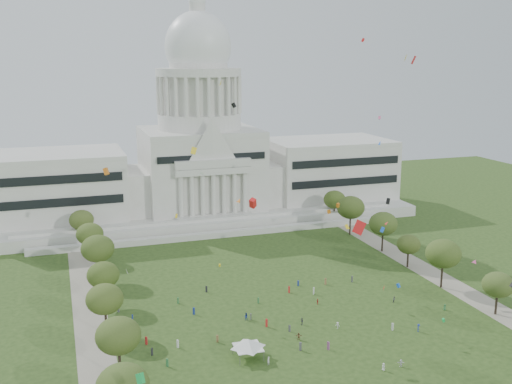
% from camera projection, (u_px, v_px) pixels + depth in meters
% --- Properties ---
extents(ground, '(400.00, 400.00, 0.00)m').
position_uv_depth(ground, '(320.00, 339.00, 133.78)').
color(ground, '#294218').
rests_on(ground, ground).
extents(capitol, '(160.00, 64.50, 91.30)m').
position_uv_depth(capitol, '(201.00, 160.00, 233.97)').
color(capitol, beige).
rests_on(capitol, ground).
extents(path_left, '(8.00, 160.00, 0.04)m').
position_uv_depth(path_left, '(90.00, 314.00, 146.72)').
color(path_left, gray).
rests_on(path_left, ground).
extents(path_right, '(8.00, 160.00, 0.04)m').
position_uv_depth(path_right, '(426.00, 271.00, 176.35)').
color(path_right, gray).
rests_on(path_right, ground).
extents(row_tree_l_1, '(8.86, 8.86, 12.59)m').
position_uv_depth(row_tree_l_1, '(118.00, 336.00, 115.46)').
color(row_tree_l_1, black).
rests_on(row_tree_l_1, ground).
extents(row_tree_r_1, '(7.58, 7.58, 10.78)m').
position_uv_depth(row_tree_r_1, '(498.00, 285.00, 144.74)').
color(row_tree_r_1, black).
rests_on(row_tree_r_1, ground).
extents(row_tree_l_2, '(8.42, 8.42, 11.97)m').
position_uv_depth(row_tree_l_2, '(105.00, 299.00, 134.01)').
color(row_tree_l_2, black).
rests_on(row_tree_l_2, ground).
extents(row_tree_r_2, '(9.55, 9.55, 13.58)m').
position_uv_depth(row_tree_r_2, '(443.00, 254.00, 161.42)').
color(row_tree_r_2, black).
rests_on(row_tree_r_2, ground).
extents(row_tree_l_3, '(8.12, 8.12, 11.55)m').
position_uv_depth(row_tree_l_3, '(103.00, 275.00, 149.75)').
color(row_tree_l_3, black).
rests_on(row_tree_l_3, ground).
extents(row_tree_r_3, '(7.01, 7.01, 9.98)m').
position_uv_depth(row_tree_r_3, '(409.00, 244.00, 177.83)').
color(row_tree_r_3, black).
rests_on(row_tree_r_3, ground).
extents(row_tree_l_4, '(9.29, 9.29, 13.21)m').
position_uv_depth(row_tree_l_4, '(98.00, 249.00, 166.61)').
color(row_tree_l_4, black).
rests_on(row_tree_l_4, ground).
extents(row_tree_r_4, '(9.19, 9.19, 13.06)m').
position_uv_depth(row_tree_r_4, '(383.00, 224.00, 191.85)').
color(row_tree_r_4, black).
rests_on(row_tree_r_4, ground).
extents(row_tree_l_5, '(8.33, 8.33, 11.85)m').
position_uv_depth(row_tree_l_5, '(90.00, 234.00, 183.67)').
color(row_tree_l_5, black).
rests_on(row_tree_l_5, ground).
extents(row_tree_r_5, '(9.82, 9.82, 13.96)m').
position_uv_depth(row_tree_r_5, '(351.00, 207.00, 209.96)').
color(row_tree_r_5, black).
rests_on(row_tree_r_5, ground).
extents(row_tree_l_6, '(8.19, 8.19, 11.64)m').
position_uv_depth(row_tree_l_6, '(81.00, 220.00, 199.97)').
color(row_tree_l_6, black).
rests_on(row_tree_l_6, ground).
extents(row_tree_r_6, '(8.42, 8.42, 11.97)m').
position_uv_depth(row_tree_r_6, '(335.00, 200.00, 227.64)').
color(row_tree_r_6, black).
rests_on(row_tree_r_6, ground).
extents(event_tent, '(8.04, 8.04, 4.34)m').
position_uv_depth(event_tent, '(248.00, 343.00, 124.46)').
color(event_tent, '#4C4C4C').
rests_on(event_tent, ground).
extents(person_0, '(0.91, 0.78, 1.58)m').
position_uv_depth(person_0, '(445.00, 307.00, 148.60)').
color(person_0, '#33723F').
rests_on(person_0, ground).
extents(person_2, '(0.93, 0.87, 1.63)m').
position_uv_depth(person_2, '(394.00, 299.00, 153.30)').
color(person_2, '#4C4C51').
rests_on(person_2, ground).
extents(person_3, '(1.09, 1.14, 1.61)m').
position_uv_depth(person_3, '(338.00, 325.00, 138.52)').
color(person_3, silver).
rests_on(person_3, ground).
extents(person_4, '(0.68, 1.11, 1.81)m').
position_uv_depth(person_4, '(302.00, 321.00, 140.51)').
color(person_4, '#4C4C51').
rests_on(person_4, ground).
extents(person_5, '(1.65, 1.15, 1.66)m').
position_uv_depth(person_5, '(299.00, 336.00, 133.03)').
color(person_5, olive).
rests_on(person_5, ground).
extents(person_6, '(0.79, 0.94, 1.64)m').
position_uv_depth(person_6, '(383.00, 367.00, 119.92)').
color(person_6, silver).
rests_on(person_6, ground).
extents(person_7, '(0.82, 0.78, 1.82)m').
position_uv_depth(person_7, '(268.00, 361.00, 122.11)').
color(person_7, silver).
rests_on(person_7, ground).
extents(person_8, '(1.04, 0.83, 1.86)m').
position_uv_depth(person_8, '(246.00, 316.00, 143.00)').
color(person_8, navy).
rests_on(person_8, ground).
extents(person_9, '(1.17, 1.35, 1.87)m').
position_uv_depth(person_9, '(418.00, 328.00, 136.96)').
color(person_9, navy).
rests_on(person_9, ground).
extents(person_10, '(0.50, 0.88, 1.48)m').
position_uv_depth(person_10, '(318.00, 302.00, 152.17)').
color(person_10, '#B21E1E').
rests_on(person_10, ground).
extents(person_11, '(1.56, 1.05, 1.56)m').
position_uv_depth(person_11, '(401.00, 363.00, 121.45)').
color(person_11, silver).
rests_on(person_11, ground).
extents(distant_crowd, '(64.63, 40.27, 1.94)m').
position_uv_depth(distant_crowd, '(248.00, 315.00, 143.83)').
color(distant_crowd, '#26262B').
rests_on(distant_crowd, ground).
extents(kite_swarm, '(95.81, 101.43, 60.97)m').
position_uv_depth(kite_swarm, '(308.00, 207.00, 132.37)').
color(kite_swarm, '#E54C8C').
rests_on(kite_swarm, ground).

